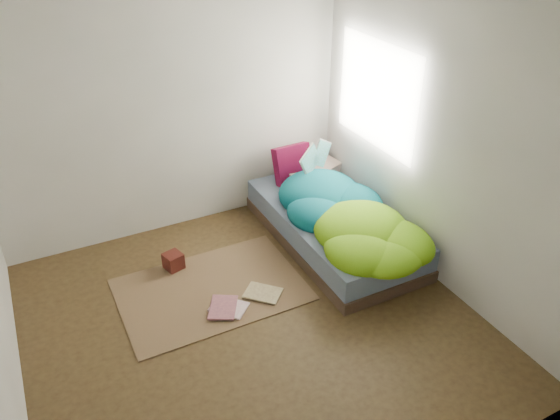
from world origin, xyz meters
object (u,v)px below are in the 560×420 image
(floor_book_a, at_px, (223,316))
(floor_book_b, at_px, (210,307))
(open_book, at_px, (317,148))
(wooden_box, at_px, (173,261))
(bed, at_px, (333,227))
(pillow_magenta, at_px, (293,164))

(floor_book_a, height_order, floor_book_b, floor_book_b)
(open_book, bearing_deg, floor_book_b, -174.72)
(open_book, height_order, wooden_box, open_book)
(bed, bearing_deg, floor_book_b, -164.53)
(floor_book_a, bearing_deg, bed, -20.50)
(bed, height_order, floor_book_a, bed)
(bed, height_order, floor_book_b, bed)
(pillow_magenta, height_order, wooden_box, pillow_magenta)
(open_book, bearing_deg, wooden_box, 162.38)
(bed, distance_m, floor_book_a, 1.52)
(floor_book_b, bearing_deg, open_book, 60.07)
(bed, xyz_separation_m, wooden_box, (-1.57, 0.28, -0.08))
(pillow_magenta, bearing_deg, floor_book_a, -138.25)
(pillow_magenta, xyz_separation_m, floor_book_a, (-1.35, -1.30, -0.52))
(wooden_box, distance_m, floor_book_b, 0.70)
(wooden_box, height_order, floor_book_a, wooden_box)
(bed, relative_size, floor_book_a, 6.70)
(open_book, relative_size, floor_book_b, 1.41)
(pillow_magenta, distance_m, open_book, 0.40)
(pillow_magenta, bearing_deg, floor_book_b, -142.88)
(bed, distance_m, floor_book_b, 1.54)
(bed, bearing_deg, wooden_box, 169.80)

